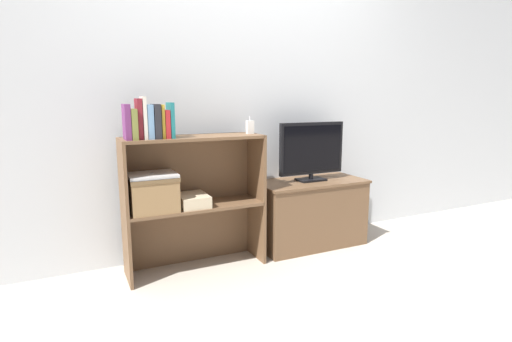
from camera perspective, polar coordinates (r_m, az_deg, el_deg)
The scene contains 19 objects.
ground_plane at distance 2.93m, azimuth 1.31°, elevation -13.14°, with size 16.00×16.00×0.00m, color #BCB2A3.
wall_back at distance 3.08m, azimuth -2.33°, elevation 10.97°, with size 10.00×0.05×2.40m.
tv_stand at distance 3.24m, azimuth 7.72°, elevation -5.91°, with size 0.87×0.42×0.53m.
tv at distance 3.14m, azimuth 7.96°, elevation 2.98°, with size 0.56×0.14×0.46m.
bookshelf_lower_tier at distance 2.85m, azimuth -8.93°, elevation -7.71°, with size 0.94×0.30×0.45m.
bookshelf_upper_tier at distance 2.75m, azimuth -9.20°, elevation 1.48°, with size 0.94×0.30×0.47m.
book_plum at distance 2.52m, azimuth -18.00°, elevation 6.67°, with size 0.03×0.14×0.21m.
book_olive at distance 2.53m, azimuth -17.15°, elevation 6.41°, with size 0.03×0.16×0.18m.
book_maroon at distance 2.53m, azimuth -16.39°, elevation 7.14°, with size 0.03×0.12×0.25m.
book_ivory at distance 2.54m, azimuth -15.76°, elevation 7.32°, with size 0.02×0.13×0.26m.
book_skyblue at distance 2.55m, azimuth -15.02°, elevation 6.81°, with size 0.04×0.13×0.21m.
book_charcoal at distance 2.55m, azimuth -14.09°, elevation 6.89°, with size 0.04×0.15×0.21m.
book_mustard at distance 2.56m, azimuth -13.33°, elevation 6.90°, with size 0.02×0.12×0.21m.
book_crimson at distance 2.57m, azimuth -12.73°, elevation 6.56°, with size 0.03×0.13×0.17m.
book_teal at distance 2.57m, azimuth -12.10°, elevation 7.10°, with size 0.02×0.13×0.22m.
baby_monitor at distance 2.81m, azimuth -0.86°, elevation 6.29°, with size 0.05×0.03×0.12m.
storage_basket_left at distance 2.64m, azimuth -14.55°, elevation -2.92°, with size 0.30×0.27×0.22m.
laptop at distance 2.62m, azimuth -14.66°, elevation -0.54°, with size 0.30×0.24×0.02m.
magazine_stack at distance 2.72m, azimuth -9.05°, elevation -4.14°, with size 0.19×0.25×0.08m.
Camera 1 is at (-1.21, -2.39, 1.17)m, focal length 28.00 mm.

